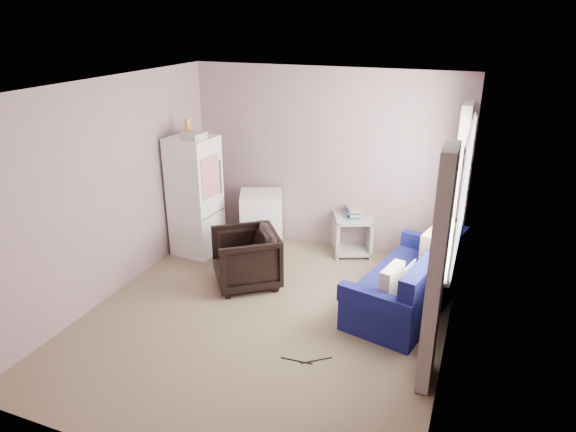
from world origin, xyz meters
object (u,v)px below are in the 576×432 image
Objects in this scene: side_table at (352,232)px; sofa at (411,285)px; armchair at (246,256)px; washing_machine at (261,220)px; fridge at (195,195)px.

sofa reaches higher than side_table.
sofa is (1.96, 0.17, -0.10)m from armchair.
sofa reaches higher than armchair.
side_table is at bearing -10.10° from washing_machine.
fridge is 2.74× the size of side_table.
fridge is 3.08m from sofa.
side_table is at bearing 143.41° from sofa.
side_table is (0.98, 1.33, -0.06)m from armchair.
side_table is at bearing 106.98° from armchair.
fridge is 2.21m from side_table.
armchair is 0.41× the size of fridge.
sofa is at bearing -49.84° from side_table.
fridge is 0.98m from washing_machine.
washing_machine is (-0.26, 1.04, 0.04)m from armchair.
sofa is at bearing 58.40° from armchair.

